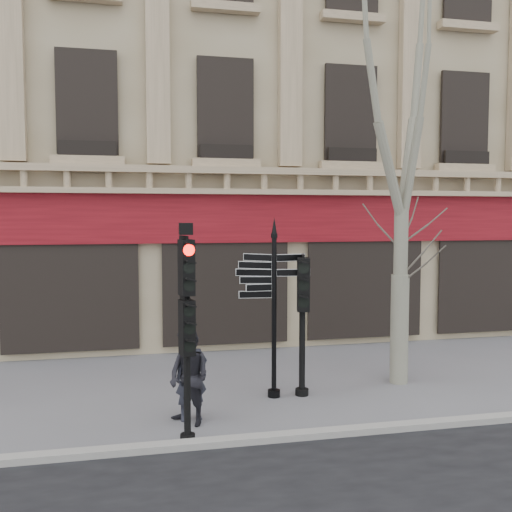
# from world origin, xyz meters

# --- Properties ---
(ground) EXTENTS (80.00, 80.00, 0.00)m
(ground) POSITION_xyz_m (0.00, 0.00, 0.00)
(ground) COLOR slate
(ground) RESTS_ON ground
(kerb) EXTENTS (80.00, 0.25, 0.12)m
(kerb) POSITION_xyz_m (0.00, -1.40, 0.06)
(kerb) COLOR gray
(kerb) RESTS_ON ground
(building) EXTENTS (28.00, 15.52, 18.00)m
(building) POSITION_xyz_m (0.00, 12.48, 8.99)
(building) COLOR #9C8B68
(building) RESTS_ON ground
(fingerpost) EXTENTS (1.89, 1.89, 3.64)m
(fingerpost) POSITION_xyz_m (0.31, 0.82, 2.44)
(fingerpost) COLOR black
(fingerpost) RESTS_ON ground
(traffic_signal_main) EXTENTS (0.44, 0.35, 3.55)m
(traffic_signal_main) POSITION_xyz_m (-1.62, -1.12, 2.24)
(traffic_signal_main) COLOR black
(traffic_signal_main) RESTS_ON ground
(traffic_signal_secondary) EXTENTS (0.54, 0.45, 2.82)m
(traffic_signal_secondary) POSITION_xyz_m (0.89, 0.80, 1.97)
(traffic_signal_secondary) COLOR black
(traffic_signal_secondary) RESTS_ON ground
(plane_tree) EXTENTS (3.47, 3.47, 9.22)m
(plane_tree) POSITION_xyz_m (3.23, 1.19, 6.47)
(plane_tree) COLOR gray
(plane_tree) RESTS_ON ground
(pedestrian_a) EXTENTS (0.64, 0.47, 1.60)m
(pedestrian_a) POSITION_xyz_m (-1.45, -0.12, 0.80)
(pedestrian_a) COLOR #21222C
(pedestrian_a) RESTS_ON ground
(pedestrian_b) EXTENTS (1.01, 1.03, 1.67)m
(pedestrian_b) POSITION_xyz_m (-1.52, -0.34, 0.84)
(pedestrian_b) COLOR black
(pedestrian_b) RESTS_ON ground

